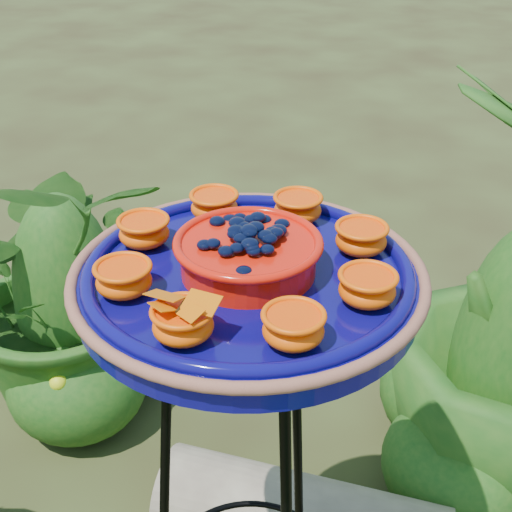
{
  "coord_description": "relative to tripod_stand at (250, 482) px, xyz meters",
  "views": [
    {
      "loc": [
        0.37,
        -0.76,
        1.41
      ],
      "look_at": [
        0.11,
        -0.01,
        0.95
      ],
      "focal_mm": 50.0,
      "sensor_mm": 36.0,
      "label": 1
    }
  ],
  "objects": [
    {
      "name": "tripod_stand",
      "position": [
        0.0,
        0.0,
        0.0
      ],
      "size": [
        0.4,
        0.4,
        0.88
      ],
      "rotation": [
        0.0,
        0.0,
        -0.31
      ],
      "color": "black",
      "rests_on": "ground"
    },
    {
      "name": "shrub_back_left",
      "position": [
        -0.73,
        0.61,
        -0.14
      ],
      "size": [
        0.89,
        0.84,
        0.8
      ],
      "primitive_type": "imported",
      "rotation": [
        0.0,
        0.0,
        0.37
      ],
      "color": "#194D14",
      "rests_on": "ground"
    },
    {
      "name": "feeder_dish",
      "position": [
        -0.0,
        -0.0,
        0.39
      ],
      "size": [
        0.56,
        0.56,
        0.11
      ],
      "rotation": [
        0.0,
        0.0,
        -0.31
      ],
      "color": "#0A085D",
      "rests_on": "tripod_stand"
    }
  ]
}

